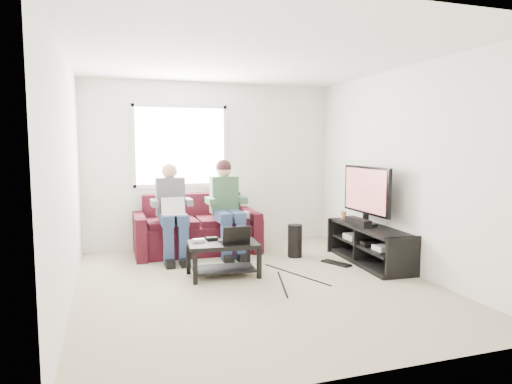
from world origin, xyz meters
TOP-DOWN VIEW (x-y plane):
  - floor at (0.00, 0.00)m, footprint 4.50×4.50m
  - ceiling at (0.00, 0.00)m, footprint 4.50×4.50m
  - wall_back at (0.00, 2.25)m, footprint 4.50×0.00m
  - wall_front at (0.00, -2.25)m, footprint 4.50×0.00m
  - wall_left at (-2.00, 0.00)m, footprint 0.00×4.50m
  - wall_right at (2.00, 0.00)m, footprint 0.00×4.50m
  - window at (-0.50, 2.23)m, footprint 1.48×0.04m
  - sofa at (-0.35, 1.82)m, footprint 1.83×0.92m
  - person_left at (-0.75, 1.50)m, footprint 0.40×0.70m
  - person_right at (0.05, 1.52)m, footprint 0.40×0.71m
  - laptop_silver at (-0.75, 1.29)m, footprint 0.33×0.24m
  - coffee_table at (-0.28, 0.43)m, footprint 0.89×0.60m
  - laptop_black at (-0.16, 0.35)m, footprint 0.34×0.24m
  - controller_a at (-0.56, 0.55)m, footprint 0.14×0.09m
  - controller_b at (-0.38, 0.61)m, footprint 0.14×0.10m
  - controller_c at (0.02, 0.58)m, footprint 0.15×0.10m
  - tv_stand at (1.77, 0.40)m, footprint 0.56×1.58m
  - tv at (1.77, 0.50)m, footprint 0.12×1.10m
  - soundbar at (1.65, 0.50)m, footprint 0.12×0.50m
  - drink_cup at (1.72, 1.03)m, footprint 0.08×0.08m
  - console_white at (1.77, 0.00)m, footprint 0.30×0.22m
  - console_grey at (1.77, 0.70)m, footprint 0.34×0.26m
  - console_black at (1.77, 0.35)m, footprint 0.38×0.30m
  - subwoofer at (0.95, 1.05)m, footprint 0.21×0.21m
  - keyboard_floor at (1.33, 0.50)m, footprint 0.30×0.45m
  - end_table at (0.46, 1.60)m, footprint 0.34×0.34m

SIDE VIEW (x-z plane):
  - floor at x=0.00m, z-range 0.00..0.00m
  - keyboard_floor at x=1.33m, z-range 0.00..0.02m
  - tv_stand at x=1.77m, z-range -0.03..0.49m
  - subwoofer at x=0.95m, z-range 0.00..0.47m
  - end_table at x=0.46m, z-range -0.03..0.57m
  - console_white at x=1.77m, z-range 0.27..0.33m
  - console_black at x=1.77m, z-range 0.27..0.34m
  - coffee_table at x=-0.28m, z-range 0.10..0.52m
  - console_grey at x=1.77m, z-range 0.27..0.35m
  - sofa at x=-0.35m, z-range -0.11..0.75m
  - controller_a at x=-0.56m, z-range 0.42..0.46m
  - controller_b at x=-0.38m, z-range 0.42..0.46m
  - controller_c at x=0.02m, z-range 0.42..0.46m
  - laptop_black at x=-0.16m, z-range 0.42..0.66m
  - soundbar at x=1.65m, z-range 0.52..0.62m
  - drink_cup at x=1.72m, z-range 0.52..0.64m
  - laptop_silver at x=-0.75m, z-range 0.61..0.85m
  - person_left at x=-0.75m, z-range 0.07..1.42m
  - person_right at x=0.05m, z-range 0.11..1.51m
  - tv at x=1.77m, z-range 0.57..1.38m
  - wall_back at x=0.00m, z-range -0.95..3.55m
  - wall_front at x=0.00m, z-range -0.95..3.55m
  - wall_left at x=-2.00m, z-range -0.95..3.55m
  - wall_right at x=2.00m, z-range -0.95..3.55m
  - window at x=-0.50m, z-range 0.96..2.24m
  - ceiling at x=0.00m, z-range 2.60..2.60m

